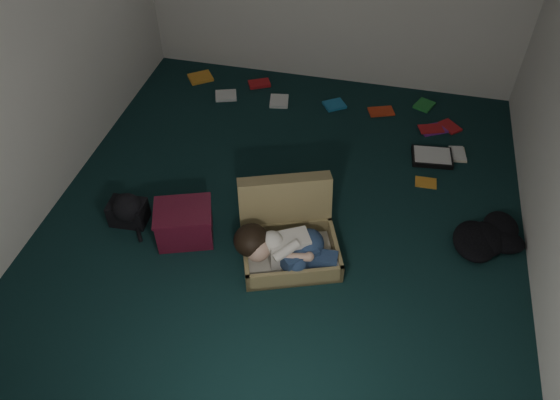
% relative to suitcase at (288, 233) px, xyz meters
% --- Properties ---
extents(floor, '(4.50, 4.50, 0.00)m').
position_rel_suitcase_xyz_m(floor, '(-0.10, 0.31, -0.16)').
color(floor, black).
rests_on(floor, ground).
extents(wall_front, '(4.50, 0.00, 4.50)m').
position_rel_suitcase_xyz_m(wall_front, '(-0.10, -1.94, 1.14)').
color(wall_front, silver).
rests_on(wall_front, ground).
extents(wall_left, '(0.00, 4.50, 4.50)m').
position_rel_suitcase_xyz_m(wall_left, '(-2.10, 0.31, 1.14)').
color(wall_left, silver).
rests_on(wall_left, ground).
extents(suitcase, '(0.95, 0.94, 0.55)m').
position_rel_suitcase_xyz_m(suitcase, '(0.00, 0.00, 0.00)').
color(suitcase, '#918050').
rests_on(suitcase, floor).
extents(person, '(0.83, 0.42, 0.34)m').
position_rel_suitcase_xyz_m(person, '(0.02, -0.19, 0.04)').
color(person, silver).
rests_on(person, suitcase).
extents(maroon_bin, '(0.55, 0.49, 0.32)m').
position_rel_suitcase_xyz_m(maroon_bin, '(-0.84, -0.09, -0.01)').
color(maroon_bin, '#521022').
rests_on(maroon_bin, floor).
extents(backpack, '(0.40, 0.32, 0.23)m').
position_rel_suitcase_xyz_m(backpack, '(-1.37, -0.03, -0.05)').
color(backpack, black).
rests_on(backpack, floor).
extents(clothing_pile, '(0.51, 0.43, 0.15)m').
position_rel_suitcase_xyz_m(clothing_pile, '(1.60, 0.43, -0.09)').
color(clothing_pile, black).
rests_on(clothing_pile, floor).
extents(paper_tray, '(0.40, 0.32, 0.05)m').
position_rel_suitcase_xyz_m(paper_tray, '(1.11, 1.38, -0.14)').
color(paper_tray, black).
rests_on(paper_tray, floor).
extents(book_scatter, '(3.08, 1.49, 0.02)m').
position_rel_suitcase_xyz_m(book_scatter, '(0.22, 1.91, -0.15)').
color(book_scatter, orange).
rests_on(book_scatter, floor).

